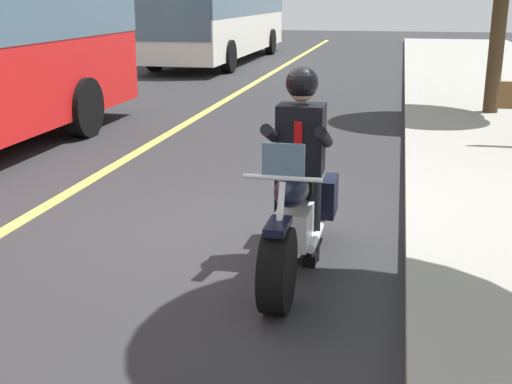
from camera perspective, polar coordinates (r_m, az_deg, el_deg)
ground_plane at (r=6.70m, az=-4.67°, el=-3.66°), size 80.00×80.00×0.00m
lane_center_stripe at (r=7.50m, az=-19.48°, el=-2.31°), size 60.00×0.16×0.01m
motorcycle_main at (r=5.75m, az=3.47°, el=-2.34°), size 2.21×0.60×1.26m
rider_main at (r=5.77m, az=3.85°, el=3.75°), size 0.62×0.54×1.74m
bus_far at (r=24.49m, az=-3.08°, el=15.54°), size 11.05×2.70×3.30m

